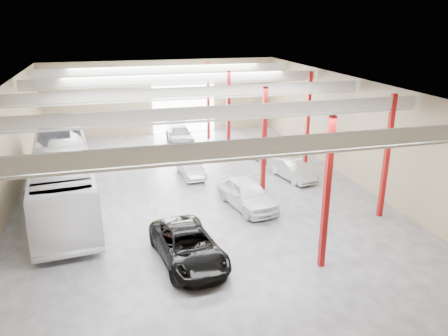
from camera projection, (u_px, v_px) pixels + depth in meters
name	position (u px, v px, depth m)	size (l,w,h in m)	color
depot_shell	(195.00, 116.00, 27.09)	(22.12, 32.12, 7.06)	#3F3F44
coach_bus	(63.00, 179.00, 25.36)	(3.18, 13.60, 3.79)	white
black_sedan	(188.00, 246.00, 20.16)	(2.59, 5.62, 1.56)	black
car_row_a	(247.00, 193.00, 25.97)	(2.02, 5.02, 1.71)	silver
car_row_b	(190.00, 167.00, 31.13)	(1.40, 4.02, 1.32)	silver
car_row_c	(179.00, 135.00, 39.17)	(2.17, 5.35, 1.55)	slate
car_right_near	(292.00, 169.00, 30.59)	(1.48, 4.24, 1.40)	#A0A0A5
car_right_far	(258.00, 149.00, 35.17)	(1.65, 4.11, 1.40)	silver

